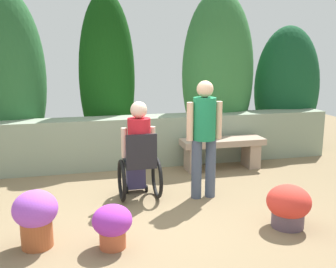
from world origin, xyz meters
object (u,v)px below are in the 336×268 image
Objects in this scene: flower_pot_terracotta_by_wall at (112,224)px; person_standing_companion at (204,132)px; person_in_wheelchair at (139,154)px; flower_pot_red_accent at (36,216)px; stone_bench at (222,149)px; flower_pot_purple_near at (289,205)px.

person_standing_companion is at bearing 39.47° from flower_pot_terracotta_by_wall.
person_in_wheelchair is 2.23× the size of flower_pot_red_accent.
person_standing_companion reaches higher than stone_bench.
flower_pot_terracotta_by_wall is 0.78m from flower_pot_red_accent.
flower_pot_terracotta_by_wall is at bearing -136.46° from stone_bench.
person_in_wheelchair is 2.95× the size of flower_pot_terracotta_by_wall.
stone_bench is 3.15× the size of flower_pot_terracotta_by_wall.
person_standing_companion reaches higher than flower_pot_purple_near.
stone_bench is at bearing 47.52° from flower_pot_terracotta_by_wall.
stone_bench is 2.38× the size of flower_pot_red_accent.
person_standing_companion is 1.88m from flower_pot_terracotta_by_wall.
person_in_wheelchair is at bearing 41.16° from flower_pot_red_accent.
flower_pot_purple_near reaches higher than flower_pot_terracotta_by_wall.
stone_bench is at bearing 36.33° from flower_pot_red_accent.
person_standing_companion is 3.20× the size of flower_pot_purple_near.
person_in_wheelchair is 1.69m from flower_pot_red_accent.
stone_bench is 3.14m from flower_pot_terracotta_by_wall.
person_standing_companion is at bearing 23.44° from flower_pot_red_accent.
flower_pot_red_accent is at bearing -132.70° from person_in_wheelchair.
stone_bench is 2.86× the size of flower_pot_purple_near.
person_in_wheelchair is 2.68× the size of flower_pot_purple_near.
stone_bench is 3.56m from flower_pot_red_accent.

